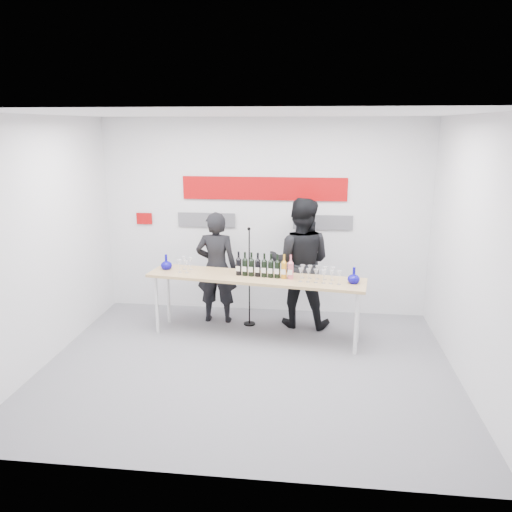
# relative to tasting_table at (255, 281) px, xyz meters

# --- Properties ---
(ground) EXTENTS (5.00, 5.00, 0.00)m
(ground) POSITION_rel_tasting_table_xyz_m (0.01, -0.89, -0.82)
(ground) COLOR slate
(ground) RESTS_ON ground
(back_wall) EXTENTS (5.00, 0.04, 3.00)m
(back_wall) POSITION_rel_tasting_table_xyz_m (0.01, 1.11, 0.68)
(back_wall) COLOR silver
(back_wall) RESTS_ON ground
(signage) EXTENTS (3.38, 0.02, 0.79)m
(signage) POSITION_rel_tasting_table_xyz_m (-0.05, 1.08, 0.98)
(signage) COLOR #A20608
(signage) RESTS_ON back_wall
(tasting_table) EXTENTS (3.02, 0.99, 0.89)m
(tasting_table) POSITION_rel_tasting_table_xyz_m (0.00, 0.00, 0.00)
(tasting_table) COLOR tan
(tasting_table) RESTS_ON ground
(wine_bottles) EXTENTS (0.80, 0.18, 0.33)m
(wine_bottles) POSITION_rel_tasting_table_xyz_m (0.12, -0.01, 0.23)
(wine_bottles) COLOR black
(wine_bottles) RESTS_ON tasting_table
(decanter_left) EXTENTS (0.16, 0.16, 0.21)m
(decanter_left) POSITION_rel_tasting_table_xyz_m (-1.30, 0.21, 0.17)
(decanter_left) COLOR #0D078B
(decanter_left) RESTS_ON tasting_table
(decanter_right) EXTENTS (0.16, 0.16, 0.21)m
(decanter_right) POSITION_rel_tasting_table_xyz_m (1.30, -0.15, 0.17)
(decanter_right) COLOR #0D078B
(decanter_right) RESTS_ON tasting_table
(glasses_left) EXTENTS (0.18, 0.24, 0.18)m
(glasses_left) POSITION_rel_tasting_table_xyz_m (-1.00, 0.14, 0.16)
(glasses_left) COLOR silver
(glasses_left) RESTS_ON tasting_table
(glasses_right) EXTENTS (0.56, 0.29, 0.18)m
(glasses_right) POSITION_rel_tasting_table_xyz_m (0.85, -0.13, 0.16)
(glasses_right) COLOR silver
(glasses_right) RESTS_ON tasting_table
(presenter_left) EXTENTS (0.62, 0.41, 1.67)m
(presenter_left) POSITION_rel_tasting_table_xyz_m (-0.64, 0.55, 0.01)
(presenter_left) COLOR black
(presenter_left) RESTS_ON ground
(presenter_right) EXTENTS (0.99, 0.81, 1.89)m
(presenter_right) POSITION_rel_tasting_table_xyz_m (0.59, 0.55, 0.12)
(presenter_right) COLOR black
(presenter_right) RESTS_ON ground
(mic_stand) EXTENTS (0.17, 0.17, 1.48)m
(mic_stand) POSITION_rel_tasting_table_xyz_m (-0.14, 0.45, -0.37)
(mic_stand) COLOR black
(mic_stand) RESTS_ON ground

